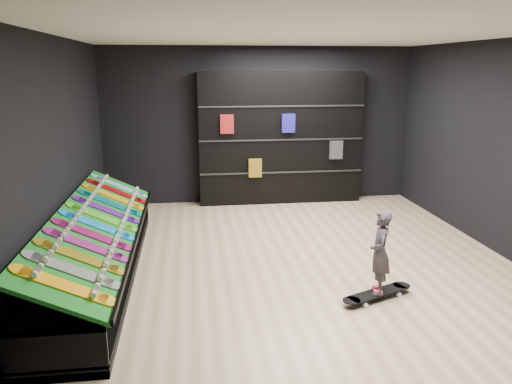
{
  "coord_description": "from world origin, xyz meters",
  "views": [
    {
      "loc": [
        -1.35,
        -6.15,
        2.61
      ],
      "look_at": [
        -0.5,
        0.2,
        1.0
      ],
      "focal_mm": 35.0,
      "sensor_mm": 36.0,
      "label": 1
    }
  ],
  "objects": [
    {
      "name": "floor",
      "position": [
        0.0,
        0.0,
        0.0
      ],
      "size": [
        6.0,
        7.0,
        0.01
      ],
      "primitive_type": "cube",
      "color": "tan",
      "rests_on": "ground"
    },
    {
      "name": "ceiling",
      "position": [
        0.0,
        0.0,
        3.0
      ],
      "size": [
        6.0,
        7.0,
        0.01
      ],
      "primitive_type": "cube",
      "color": "white",
      "rests_on": "ground"
    },
    {
      "name": "wall_back",
      "position": [
        0.0,
        3.5,
        1.5
      ],
      "size": [
        6.0,
        0.02,
        3.0
      ],
      "primitive_type": "cube",
      "color": "black",
      "rests_on": "ground"
    },
    {
      "name": "wall_front",
      "position": [
        0.0,
        -3.5,
        1.5
      ],
      "size": [
        6.0,
        0.02,
        3.0
      ],
      "primitive_type": "cube",
      "color": "black",
      "rests_on": "ground"
    },
    {
      "name": "wall_left",
      "position": [
        -3.0,
        0.0,
        1.5
      ],
      "size": [
        0.02,
        7.0,
        3.0
      ],
      "primitive_type": "cube",
      "color": "black",
      "rests_on": "ground"
    },
    {
      "name": "display_rack",
      "position": [
        -2.55,
        0.0,
        0.25
      ],
      "size": [
        0.9,
        4.5,
        0.5
      ],
      "primitive_type": null,
      "color": "black",
      "rests_on": "ground"
    },
    {
      "name": "turf_ramp",
      "position": [
        -2.5,
        0.0,
        0.71
      ],
      "size": [
        0.92,
        4.5,
        0.46
      ],
      "primitive_type": "cube",
      "rotation": [
        0.0,
        0.44,
        0.0
      ],
      "color": "#0E5D14",
      "rests_on": "display_rack"
    },
    {
      "name": "back_shelving",
      "position": [
        0.4,
        3.32,
        1.26
      ],
      "size": [
        3.16,
        0.37,
        2.53
      ],
      "primitive_type": "cube",
      "color": "black",
      "rests_on": "ground"
    },
    {
      "name": "floor_skateboard",
      "position": [
        0.74,
        -1.09,
        0.04
      ],
      "size": [
        0.99,
        0.58,
        0.09
      ],
      "primitive_type": null,
      "rotation": [
        0.0,
        0.0,
        0.4
      ],
      "color": "black",
      "rests_on": "ground"
    },
    {
      "name": "child",
      "position": [
        0.74,
        -1.09,
        0.38
      ],
      "size": [
        0.21,
        0.25,
        0.58
      ],
      "primitive_type": "imported",
      "rotation": [
        0.0,
        0.0,
        -1.84
      ],
      "color": "black",
      "rests_on": "floor_skateboard"
    },
    {
      "name": "display_board_0",
      "position": [
        -2.49,
        -1.9,
        0.74
      ],
      "size": [
        0.93,
        0.22,
        0.5
      ],
      "primitive_type": null,
      "rotation": [
        0.0,
        0.44,
        0.0
      ],
      "color": "yellow",
      "rests_on": "turf_ramp"
    },
    {
      "name": "display_board_1",
      "position": [
        -2.49,
        -1.55,
        0.74
      ],
      "size": [
        0.93,
        0.22,
        0.5
      ],
      "primitive_type": null,
      "rotation": [
        0.0,
        0.44,
        0.0
      ],
      "color": "black",
      "rests_on": "turf_ramp"
    },
    {
      "name": "display_board_2",
      "position": [
        -2.49,
        -1.21,
        0.74
      ],
      "size": [
        0.93,
        0.22,
        0.5
      ],
      "primitive_type": null,
      "rotation": [
        0.0,
        0.44,
        0.0
      ],
      "color": "yellow",
      "rests_on": "turf_ramp"
    },
    {
      "name": "display_board_3",
      "position": [
        -2.49,
        -0.86,
        0.74
      ],
      "size": [
        0.93,
        0.22,
        0.5
      ],
      "primitive_type": null,
      "rotation": [
        0.0,
        0.44,
        0.0
      ],
      "color": "#2626BF",
      "rests_on": "turf_ramp"
    },
    {
      "name": "display_board_4",
      "position": [
        -2.49,
        -0.52,
        0.74
      ],
      "size": [
        0.93,
        0.22,
        0.5
      ],
      "primitive_type": null,
      "rotation": [
        0.0,
        0.44,
        0.0
      ],
      "color": "#E5198C",
      "rests_on": "turf_ramp"
    },
    {
      "name": "display_board_5",
      "position": [
        -2.49,
        -0.17,
        0.74
      ],
      "size": [
        0.93,
        0.22,
        0.5
      ],
      "primitive_type": null,
      "rotation": [
        0.0,
        0.44,
        0.0
      ],
      "color": "blue",
      "rests_on": "turf_ramp"
    },
    {
      "name": "display_board_6",
      "position": [
        -2.49,
        0.17,
        0.74
      ],
      "size": [
        0.93,
        0.22,
        0.5
      ],
      "primitive_type": null,
      "rotation": [
        0.0,
        0.44,
        0.0
      ],
      "color": "green",
      "rests_on": "turf_ramp"
    },
    {
      "name": "display_board_7",
      "position": [
        -2.49,
        0.52,
        0.74
      ],
      "size": [
        0.93,
        0.22,
        0.5
      ],
      "primitive_type": null,
      "rotation": [
        0.0,
        0.44,
        0.0
      ],
      "color": "purple",
      "rests_on": "turf_ramp"
    },
    {
      "name": "display_board_8",
      "position": [
        -2.49,
        0.86,
        0.74
      ],
      "size": [
        0.93,
        0.22,
        0.5
      ],
      "primitive_type": null,
      "rotation": [
        0.0,
        0.44,
        0.0
      ],
      "color": "#0C8C99",
      "rests_on": "turf_ramp"
    },
    {
      "name": "display_board_9",
      "position": [
        -2.49,
        1.21,
        0.74
      ],
      "size": [
        0.93,
        0.22,
        0.5
      ],
      "primitive_type": null,
      "rotation": [
        0.0,
        0.44,
        0.0
      ],
      "color": "orange",
      "rests_on": "turf_ramp"
    },
    {
      "name": "display_board_10",
      "position": [
        -2.49,
        1.55,
        0.74
      ],
      "size": [
        0.93,
        0.22,
        0.5
      ],
      "primitive_type": null,
      "rotation": [
        0.0,
        0.44,
        0.0
      ],
      "color": "red",
      "rests_on": "turf_ramp"
    },
    {
      "name": "display_board_11",
      "position": [
        -2.49,
        1.9,
        0.74
      ],
      "size": [
        0.93,
        0.22,
        0.5
      ],
      "primitive_type": null,
      "rotation": [
        0.0,
        0.44,
        0.0
      ],
      "color": "#0CB2E5",
      "rests_on": "turf_ramp"
    }
  ]
}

